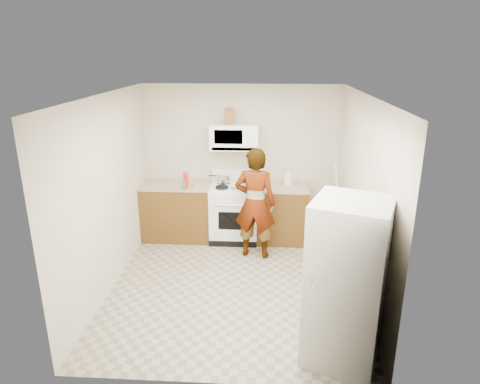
# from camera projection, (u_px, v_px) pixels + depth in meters

# --- Properties ---
(floor) EXTENTS (3.60, 3.60, 0.00)m
(floor) POSITION_uv_depth(u_px,v_px,m) (233.00, 285.00, 5.75)
(floor) COLOR gray
(floor) RESTS_ON ground
(back_wall) EXTENTS (3.20, 0.02, 2.50)m
(back_wall) POSITION_uv_depth(u_px,v_px,m) (241.00, 162.00, 7.05)
(back_wall) COLOR beige
(back_wall) RESTS_ON floor
(right_wall) EXTENTS (0.02, 3.60, 2.50)m
(right_wall) POSITION_uv_depth(u_px,v_px,m) (361.00, 200.00, 5.26)
(right_wall) COLOR beige
(right_wall) RESTS_ON floor
(cabinet_left) EXTENTS (1.12, 0.62, 0.90)m
(cabinet_left) POSITION_uv_depth(u_px,v_px,m) (178.00, 212.00, 7.08)
(cabinet_left) COLOR brown
(cabinet_left) RESTS_ON floor
(counter_left) EXTENTS (1.14, 0.64, 0.03)m
(counter_left) POSITION_uv_depth(u_px,v_px,m) (176.00, 185.00, 6.94)
(counter_left) COLOR tan
(counter_left) RESTS_ON cabinet_left
(cabinet_right) EXTENTS (0.80, 0.62, 0.90)m
(cabinet_right) POSITION_uv_depth(u_px,v_px,m) (282.00, 214.00, 6.98)
(cabinet_right) COLOR brown
(cabinet_right) RESTS_ON floor
(counter_right) EXTENTS (0.82, 0.64, 0.03)m
(counter_right) POSITION_uv_depth(u_px,v_px,m) (283.00, 187.00, 6.83)
(counter_right) COLOR tan
(counter_right) RESTS_ON cabinet_right
(gas_range) EXTENTS (0.76, 0.65, 1.13)m
(gas_range) POSITION_uv_depth(u_px,v_px,m) (234.00, 211.00, 7.01)
(gas_range) COLOR white
(gas_range) RESTS_ON floor
(microwave) EXTENTS (0.76, 0.38, 0.40)m
(microwave) POSITION_uv_depth(u_px,v_px,m) (234.00, 137.00, 6.75)
(microwave) COLOR white
(microwave) RESTS_ON back_wall
(person) EXTENTS (0.67, 0.49, 1.69)m
(person) POSITION_uv_depth(u_px,v_px,m) (255.00, 204.00, 6.32)
(person) COLOR tan
(person) RESTS_ON floor
(fridge) EXTENTS (0.90, 0.90, 1.70)m
(fridge) POSITION_uv_depth(u_px,v_px,m) (347.00, 283.00, 4.15)
(fridge) COLOR silver
(fridge) RESTS_ON floor
(kettle) EXTENTS (0.18, 0.18, 0.17)m
(kettle) POSITION_uv_depth(u_px,v_px,m) (288.00, 179.00, 6.89)
(kettle) COLOR silver
(kettle) RESTS_ON counter_right
(jug) EXTENTS (0.15, 0.15, 0.24)m
(jug) POSITION_uv_depth(u_px,v_px,m) (230.00, 116.00, 6.63)
(jug) COLOR brown
(jug) RESTS_ON microwave
(saucepan) EXTENTS (0.29, 0.29, 0.12)m
(saucepan) POSITION_uv_depth(u_px,v_px,m) (223.00, 178.00, 6.97)
(saucepan) COLOR silver
(saucepan) RESTS_ON gas_range
(tray) EXTENTS (0.29, 0.24, 0.05)m
(tray) POSITION_uv_depth(u_px,v_px,m) (239.00, 187.00, 6.72)
(tray) COLOR white
(tray) RESTS_ON gas_range
(bottle_spray) EXTENTS (0.09, 0.09, 0.25)m
(bottle_spray) POSITION_uv_depth(u_px,v_px,m) (186.00, 180.00, 6.68)
(bottle_spray) COLOR red
(bottle_spray) RESTS_ON counter_left
(bottle_hot_sauce) EXTENTS (0.07, 0.07, 0.18)m
(bottle_hot_sauce) POSITION_uv_depth(u_px,v_px,m) (189.00, 180.00, 6.83)
(bottle_hot_sauce) COLOR orange
(bottle_hot_sauce) RESTS_ON counter_left
(bottle_green_cap) EXTENTS (0.06, 0.06, 0.16)m
(bottle_green_cap) POSITION_uv_depth(u_px,v_px,m) (184.00, 185.00, 6.61)
(bottle_green_cap) COLOR #198E31
(bottle_green_cap) RESTS_ON counter_left
(pot_lid) EXTENTS (0.27, 0.27, 0.01)m
(pot_lid) POSITION_uv_depth(u_px,v_px,m) (193.00, 187.00, 6.77)
(pot_lid) COLOR white
(pot_lid) RESTS_ON counter_left
(broom) EXTENTS (0.28, 0.18, 1.42)m
(broom) POSITION_uv_depth(u_px,v_px,m) (339.00, 206.00, 6.56)
(broom) COLOR silver
(broom) RESTS_ON floor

